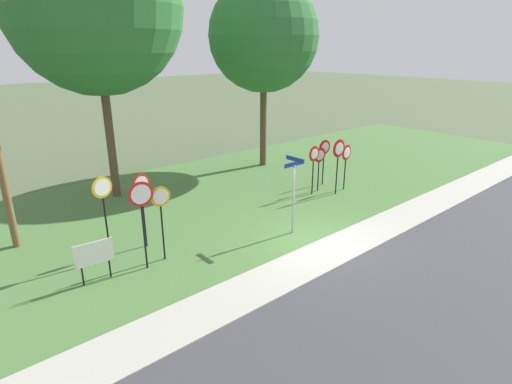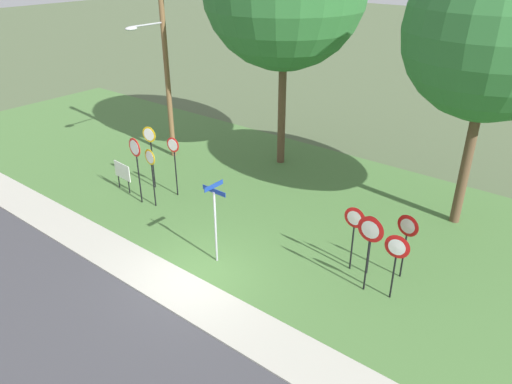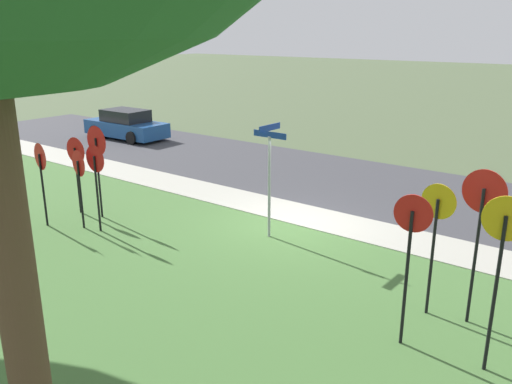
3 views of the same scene
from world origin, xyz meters
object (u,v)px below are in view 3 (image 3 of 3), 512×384
at_px(street_name_post, 269,171).
at_px(parked_sedan_distant, 126,125).
at_px(stop_sign_near_left, 436,223).
at_px(yield_sign_near_left, 80,171).
at_px(stop_sign_near_right, 502,248).
at_px(yield_sign_far_right, 96,168).
at_px(yield_sign_near_right, 41,165).
at_px(stop_sign_far_center, 410,240).
at_px(yield_sign_far_left, 97,149).
at_px(yield_sign_center, 76,157).
at_px(stop_sign_far_left, 481,213).

height_order(street_name_post, parked_sedan_distant, street_name_post).
height_order(stop_sign_near_left, yield_sign_near_left, stop_sign_near_left).
xyz_separation_m(stop_sign_near_right, yield_sign_far_right, (9.55, -0.05, -0.32)).
relative_size(stop_sign_near_left, stop_sign_near_right, 0.89).
height_order(stop_sign_near_right, yield_sign_near_right, stop_sign_near_right).
xyz_separation_m(stop_sign_far_center, street_name_post, (4.55, -2.48, -0.13)).
bearing_deg(stop_sign_near_left, yield_sign_far_left, 8.36).
relative_size(stop_sign_near_right, parked_sedan_distant, 0.64).
relative_size(stop_sign_near_left, parked_sedan_distant, 0.57).
xyz_separation_m(stop_sign_near_right, street_name_post, (5.85, -2.37, -0.30)).
height_order(yield_sign_near_right, street_name_post, street_name_post).
relative_size(yield_sign_near_right, yield_sign_far_left, 0.87).
bearing_deg(yield_sign_far_right, yield_sign_near_right, 20.95).
relative_size(yield_sign_near_left, yield_sign_far_right, 0.92).
relative_size(yield_sign_near_left, yield_sign_center, 0.96).
distance_m(stop_sign_near_left, stop_sign_far_center, 1.23).
distance_m(stop_sign_near_right, stop_sign_far_left, 1.42).
xyz_separation_m(stop_sign_far_center, parked_sedan_distant, (17.64, -8.66, -1.22)).
height_order(stop_sign_far_left, parked_sedan_distant, stop_sign_far_left).
bearing_deg(yield_sign_far_left, stop_sign_near_right, 176.51).
xyz_separation_m(yield_sign_near_right, yield_sign_center, (0.19, -1.17, -0.04)).
relative_size(stop_sign_near_left, stop_sign_far_center, 0.96).
xyz_separation_m(yield_sign_near_right, yield_sign_far_right, (-1.46, -0.62, 0.02)).
height_order(stop_sign_far_left, yield_sign_far_left, stop_sign_far_left).
bearing_deg(yield_sign_far_left, yield_sign_near_right, 66.00).
bearing_deg(stop_sign_far_left, street_name_post, -5.51).
height_order(stop_sign_near_right, street_name_post, street_name_post).
xyz_separation_m(stop_sign_far_left, yield_sign_near_right, (10.37, 1.83, -0.39)).
height_order(yield_sign_near_left, yield_sign_near_right, yield_sign_near_right).
relative_size(stop_sign_near_left, yield_sign_near_right, 1.10).
bearing_deg(parked_sedan_distant, stop_sign_far_center, 152.49).
height_order(stop_sign_near_right, stop_sign_far_left, stop_sign_far_left).
bearing_deg(stop_sign_near_left, yield_sign_far_right, 13.40).
bearing_deg(stop_sign_far_left, yield_sign_near_right, 16.51).
distance_m(yield_sign_far_left, yield_sign_center, 0.86).
xyz_separation_m(stop_sign_far_left, yield_sign_far_left, (9.77, 0.52, -0.13)).
distance_m(stop_sign_near_right, stop_sign_far_center, 1.32).
bearing_deg(yield_sign_far_right, stop_sign_near_left, -174.63).
xyz_separation_m(stop_sign_near_left, yield_sign_near_right, (9.69, 1.69, -0.11)).
bearing_deg(stop_sign_near_left, stop_sign_far_center, 96.78).
bearing_deg(yield_sign_near_right, yield_sign_near_left, -144.23).
relative_size(yield_sign_far_left, yield_sign_far_right, 1.13).
bearing_deg(stop_sign_near_left, street_name_post, -9.48).
xyz_separation_m(stop_sign_near_left, street_name_post, (4.53, -1.25, -0.06)).
bearing_deg(parked_sedan_distant, stop_sign_near_right, 154.33).
bearing_deg(stop_sign_far_left, yield_sign_center, 10.09).
distance_m(yield_sign_near_left, yield_sign_near_right, 1.05).
relative_size(stop_sign_far_left, street_name_post, 0.98).
bearing_deg(stop_sign_far_left, stop_sign_near_right, 123.08).
xyz_separation_m(stop_sign_far_left, yield_sign_center, (10.56, 0.67, -0.44)).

